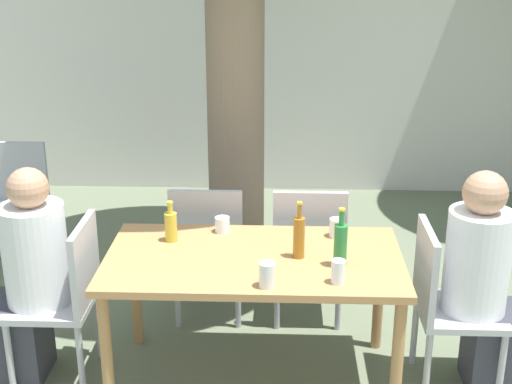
{
  "coord_description": "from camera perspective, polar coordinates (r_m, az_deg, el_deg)",
  "views": [
    {
      "loc": [
        0.14,
        -3.39,
        2.33
      ],
      "look_at": [
        0.0,
        0.3,
        1.0
      ],
      "focal_mm": 50.0,
      "sensor_mm": 36.0,
      "label": 1
    }
  ],
  "objects": [
    {
      "name": "oil_cruet_0",
      "position": [
        3.92,
        -6.83,
        -2.7
      ],
      "size": [
        0.07,
        0.07,
        0.23
      ],
      "color": "gold",
      "rests_on": "dining_table_front"
    },
    {
      "name": "patio_chair_0",
      "position": [
        4.01,
        -14.92,
        -7.7
      ],
      "size": [
        0.44,
        0.44,
        0.92
      ],
      "rotation": [
        0.0,
        0.0,
        -1.57
      ],
      "color": "#B2B2B7",
      "rests_on": "ground_plane"
    },
    {
      "name": "person_seated_0",
      "position": [
        4.07,
        -18.13,
        -7.21
      ],
      "size": [
        0.57,
        0.34,
        1.22
      ],
      "rotation": [
        0.0,
        0.0,
        -1.57
      ],
      "color": "#383842",
      "rests_on": "ground_plane"
    },
    {
      "name": "drinking_glass_0",
      "position": [
        3.41,
        0.89,
        -6.64
      ],
      "size": [
        0.08,
        0.08,
        0.12
      ],
      "color": "silver",
      "rests_on": "dining_table_front"
    },
    {
      "name": "dining_table_front",
      "position": [
        3.78,
        -0.18,
        -6.29
      ],
      "size": [
        1.56,
        0.85,
        0.75
      ],
      "color": "#B27F4C",
      "rests_on": "ground_plane"
    },
    {
      "name": "drinking_glass_2",
      "position": [
        3.47,
        6.59,
        -6.35
      ],
      "size": [
        0.07,
        0.07,
        0.12
      ],
      "color": "white",
      "rests_on": "dining_table_front"
    },
    {
      "name": "green_bottle_2",
      "position": [
        3.61,
        6.77,
        -4.14
      ],
      "size": [
        0.07,
        0.07,
        0.31
      ],
      "color": "#287A38",
      "rests_on": "dining_table_front"
    },
    {
      "name": "amber_bottle_1",
      "position": [
        3.69,
        3.46,
        -3.55
      ],
      "size": [
        0.06,
        0.06,
        0.31
      ],
      "color": "#9E661E",
      "rests_on": "dining_table_front"
    },
    {
      "name": "person_seated_1",
      "position": [
        3.98,
        18.22,
        -7.76
      ],
      "size": [
        0.57,
        0.34,
        1.23
      ],
      "rotation": [
        0.0,
        0.0,
        1.57
      ],
      "color": "#383842",
      "rests_on": "ground_plane"
    },
    {
      "name": "drinking_glass_1",
      "position": [
        4.03,
        -2.71,
        -2.62
      ],
      "size": [
        0.08,
        0.08,
        0.09
      ],
      "color": "white",
      "rests_on": "dining_table_front"
    },
    {
      "name": "patio_chair_2",
      "position": [
        4.45,
        -3.84,
        -4.18
      ],
      "size": [
        0.44,
        0.44,
        0.92
      ],
      "rotation": [
        0.0,
        0.0,
        3.14
      ],
      "color": "#B2B2B7",
      "rests_on": "ground_plane"
    },
    {
      "name": "ground_plane",
      "position": [
        4.12,
        -0.17,
        -14.7
      ],
      "size": [
        30.0,
        30.0,
        0.0
      ],
      "primitive_type": "plane",
      "color": "#667056"
    },
    {
      "name": "drinking_glass_3",
      "position": [
        3.98,
        6.45,
        -2.86
      ],
      "size": [
        0.08,
        0.08,
        0.11
      ],
      "color": "white",
      "rests_on": "dining_table_front"
    },
    {
      "name": "patio_chair_3",
      "position": [
        4.43,
        4.22,
        -4.3
      ],
      "size": [
        0.44,
        0.44,
        0.92
      ],
      "rotation": [
        0.0,
        0.0,
        3.14
      ],
      "color": "#B2B2B7",
      "rests_on": "ground_plane"
    },
    {
      "name": "cafe_building_wall",
      "position": [
        6.67,
        1.0,
        11.81
      ],
      "size": [
        10.0,
        0.08,
        2.8
      ],
      "color": "beige",
      "rests_on": "ground_plane"
    },
    {
      "name": "patio_chair_1",
      "position": [
        3.94,
        14.86,
        -8.24
      ],
      "size": [
        0.44,
        0.44,
        0.92
      ],
      "rotation": [
        0.0,
        0.0,
        1.57
      ],
      "color": "#B2B2B7",
      "rests_on": "ground_plane"
    },
    {
      "name": "patio_chair_4",
      "position": [
        5.49,
        -18.75,
        -0.47
      ],
      "size": [
        0.44,
        0.44,
        0.92
      ],
      "color": "#B2B2B7",
      "rests_on": "ground_plane"
    }
  ]
}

